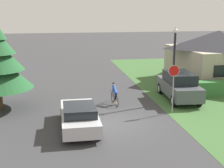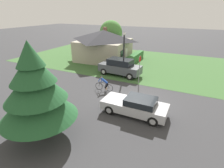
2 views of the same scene
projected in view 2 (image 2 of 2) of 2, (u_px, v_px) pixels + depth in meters
name	position (u px, v px, depth m)	size (l,w,h in m)	color
ground_plane	(137.00, 101.00, 14.69)	(140.00, 140.00, 0.00)	#38383A
grass_verge_right	(136.00, 62.00, 25.76)	(16.00, 36.00, 0.01)	#3D6633
cottage_house	(104.00, 45.00, 26.28)	(7.90, 8.14, 4.62)	#B2A893
hedge_row	(131.00, 61.00, 24.42)	(9.41, 0.90, 1.11)	#387038
sedan_left_lane	(135.00, 106.00, 12.59)	(1.91, 4.70, 1.38)	#BCBCC1
cyclist	(104.00, 84.00, 16.36)	(0.44, 1.79, 1.46)	black
parked_suv_right	(120.00, 67.00, 20.21)	(2.16, 4.99, 1.94)	#4C5156
stop_sign	(140.00, 64.00, 17.44)	(0.67, 0.07, 2.96)	gray
street_lamp	(124.00, 52.00, 18.57)	(0.31, 0.31, 5.03)	black
conifer_tall_near	(36.00, 90.00, 9.46)	(4.28, 4.28, 5.72)	#4C3823
deciduous_tree_right	(111.00, 33.00, 30.01)	(3.87, 3.87, 5.54)	#4C3823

